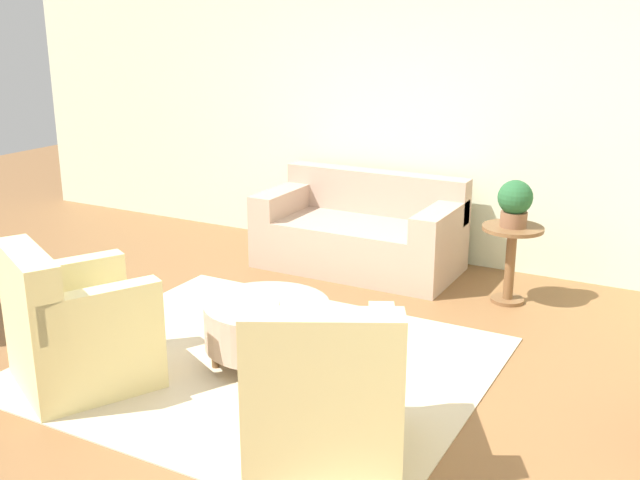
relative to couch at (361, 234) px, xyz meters
The scene contains 9 objects.
ground_plane 2.20m from the couch, 82.13° to the right, with size 16.00×16.00×0.00m, color brown.
wall_back 1.27m from the couch, 63.59° to the left, with size 9.40×0.12×2.80m.
rug 2.20m from the couch, 82.13° to the right, with size 2.87×2.48×0.01m.
couch is the anchor object (origin of this frame).
armchair_left 2.97m from the couch, 101.20° to the right, with size 1.05×1.05×0.91m.
armchair_right 3.15m from the couch, 68.07° to the right, with size 1.05×1.05×0.91m.
ottoman_table 2.12m from the couch, 81.57° to the right, with size 0.84×0.84×0.42m.
side_table 1.46m from the couch, ahead, with size 0.48×0.48×0.64m.
potted_plant_on_side_table 1.55m from the couch, ahead, with size 0.27×0.27×0.37m.
Camera 1 is at (2.51, -3.81, 2.25)m, focal length 42.00 mm.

